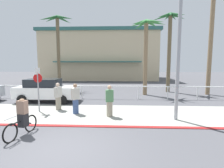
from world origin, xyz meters
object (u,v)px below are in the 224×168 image
object	(u,v)px
palm_tree_0	(58,34)
car_white_1	(46,90)
stop_sign_bike_lane	(38,83)
cyclist_black_0	(22,118)
streetlight_curb	(181,32)
pedestrian_2	(75,100)
palm_tree_1	(146,36)
palm_tree_2	(170,34)
pedestrian_0	(58,98)
palm_tree_3	(213,12)
pedestrian_1	(110,102)

from	to	relation	value
palm_tree_0	car_white_1	size ratio (longest dim) A/B	1.78
stop_sign_bike_lane	cyclist_black_0	xyz separation A→B (m)	(0.90, -3.37, -0.98)
streetlight_curb	pedestrian_2	bearing A→B (deg)	168.60
cyclist_black_0	pedestrian_2	bearing A→B (deg)	66.59
stop_sign_bike_lane	palm_tree_1	distance (m)	9.80
palm_tree_2	pedestrian_0	xyz separation A→B (m)	(-8.40, -7.22, -4.77)
car_white_1	pedestrian_2	distance (m)	4.19
stop_sign_bike_lane	palm_tree_1	size ratio (longest dim) A/B	0.39
palm_tree_0	pedestrian_2	world-z (taller)	palm_tree_0
palm_tree_1	palm_tree_3	xyz separation A→B (m)	(5.68, 0.34, 2.05)
palm_tree_3	cyclist_black_0	bearing A→B (deg)	-140.36
car_white_1	stop_sign_bike_lane	bearing A→B (deg)	-75.66
pedestrian_2	palm_tree_2	bearing A→B (deg)	48.16
pedestrian_0	pedestrian_1	world-z (taller)	pedestrian_1
palm_tree_3	pedestrian_1	xyz separation A→B (m)	(-8.45, -7.07, -6.40)
palm_tree_3	pedestrian_2	world-z (taller)	palm_tree_3
stop_sign_bike_lane	palm_tree_3	size ratio (longest dim) A/B	0.26
palm_tree_1	pedestrian_0	bearing A→B (deg)	-137.14
car_white_1	pedestrian_0	bearing A→B (deg)	-53.22
stop_sign_bike_lane	palm_tree_3	distance (m)	15.15
pedestrian_0	streetlight_curb	bearing A→B (deg)	-15.65
palm_tree_2	palm_tree_3	size ratio (longest dim) A/B	0.77
pedestrian_1	car_white_1	bearing A→B (deg)	144.68
cyclist_black_0	pedestrian_2	xyz separation A→B (m)	(1.33, 3.07, 0.10)
stop_sign_bike_lane	palm_tree_3	xyz separation A→B (m)	(12.61, 6.33, 5.50)
cyclist_black_0	pedestrian_1	bearing A→B (deg)	38.96
car_white_1	cyclist_black_0	world-z (taller)	car_white_1
palm_tree_3	pedestrian_1	bearing A→B (deg)	-140.09
palm_tree_2	car_white_1	bearing A→B (deg)	-153.65
stop_sign_bike_lane	pedestrian_1	xyz separation A→B (m)	(4.16, -0.74, -0.90)
palm_tree_0	car_white_1	world-z (taller)	palm_tree_0
stop_sign_bike_lane	pedestrian_2	bearing A→B (deg)	-7.65
stop_sign_bike_lane	pedestrian_0	size ratio (longest dim) A/B	1.54
car_white_1	pedestrian_1	size ratio (longest dim) A/B	2.61
pedestrian_0	stop_sign_bike_lane	bearing A→B (deg)	-154.59
car_white_1	pedestrian_0	xyz separation A→B (m)	(1.67, -2.23, -0.11)
streetlight_curb	pedestrian_0	bearing A→B (deg)	164.35
palm_tree_1	pedestrian_2	world-z (taller)	palm_tree_1
streetlight_curb	pedestrian_1	bearing A→B (deg)	169.39
pedestrian_1	palm_tree_0	bearing A→B (deg)	121.57
pedestrian_2	streetlight_curb	bearing A→B (deg)	-11.40
streetlight_curb	pedestrian_2	distance (m)	6.41
palm_tree_2	car_white_1	distance (m)	12.17
stop_sign_bike_lane	cyclist_black_0	distance (m)	3.63
palm_tree_0	palm_tree_2	bearing A→B (deg)	-7.69
stop_sign_bike_lane	palm_tree_2	world-z (taller)	palm_tree_2
pedestrian_2	palm_tree_0	bearing A→B (deg)	113.76
palm_tree_3	car_white_1	size ratio (longest dim) A/B	2.25
palm_tree_2	cyclist_black_0	distance (m)	14.76
palm_tree_3	pedestrian_1	size ratio (longest dim) A/B	5.86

